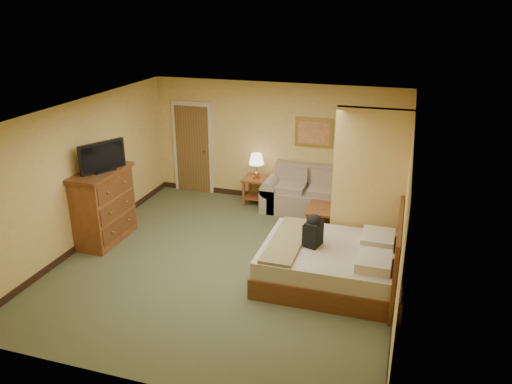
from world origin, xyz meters
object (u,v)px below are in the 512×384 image
at_px(dresser, 103,206).
at_px(bed, 336,263).
at_px(coffee_table, 328,215).
at_px(loveseat, 308,197).

height_order(dresser, bed, dresser).
relative_size(coffee_table, bed, 0.36).
xyz_separation_m(loveseat, bed, (1.00, -2.68, 0.02)).
distance_m(dresser, bed, 4.31).
xyz_separation_m(loveseat, dresser, (-3.28, -2.46, 0.38)).
bearing_deg(bed, dresser, 177.05).
bearing_deg(coffee_table, bed, -76.65).
bearing_deg(dresser, bed, -2.95).
bearing_deg(bed, coffee_table, 103.35).
height_order(coffee_table, bed, bed).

